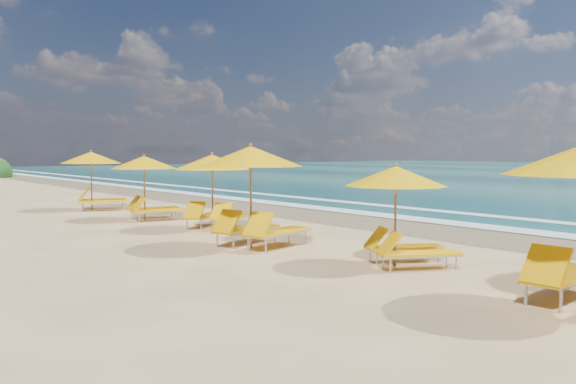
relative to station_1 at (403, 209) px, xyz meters
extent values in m
plane|color=#DABC80|center=(1.51, 5.74, -1.23)|extent=(160.00, 160.00, 0.00)
cube|color=#877650|center=(5.51, 5.74, -1.22)|extent=(4.00, 160.00, 0.01)
cube|color=white|center=(7.01, 5.74, -1.20)|extent=(1.20, 160.00, 0.01)
cube|color=white|center=(10.01, 5.74, -1.20)|extent=(0.80, 160.00, 0.01)
cylinder|color=olive|center=(-0.15, 0.08, -0.18)|extent=(0.05, 0.05, 2.09)
cone|color=#EFAF05|center=(-0.15, 0.08, 0.69)|extent=(2.92, 2.92, 0.42)
sphere|color=olive|center=(-0.15, 0.08, 0.92)|extent=(0.07, 0.07, 0.07)
cylinder|color=olive|center=(-1.15, 3.92, 0.04)|extent=(0.06, 0.06, 2.52)
cone|color=#EFAF05|center=(-1.15, 3.92, 1.08)|extent=(3.18, 3.18, 0.51)
sphere|color=olive|center=(-1.15, 3.92, 1.36)|extent=(0.09, 0.09, 0.09)
cylinder|color=olive|center=(0.01, 7.61, -0.08)|extent=(0.06, 0.06, 2.29)
cone|color=#EFAF05|center=(0.01, 7.61, 0.87)|extent=(3.22, 3.22, 0.46)
sphere|color=olive|center=(0.01, 7.61, 1.12)|extent=(0.08, 0.08, 0.08)
cylinder|color=olive|center=(-0.53, 11.26, -0.11)|extent=(0.06, 0.06, 2.22)
cone|color=#EFAF05|center=(-0.53, 11.26, 0.81)|extent=(2.74, 2.74, 0.45)
sphere|color=olive|center=(-0.53, 11.26, 1.06)|extent=(0.08, 0.08, 0.08)
cylinder|color=olive|center=(-0.68, 15.86, -0.05)|extent=(0.06, 0.06, 2.35)
cone|color=#EFAF05|center=(-0.68, 15.86, 0.93)|extent=(3.12, 3.12, 0.47)
sphere|color=olive|center=(-0.68, 15.86, 1.19)|extent=(0.08, 0.08, 0.08)
camera|label=1|loc=(-9.74, -8.25, 1.23)|focal=37.38mm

